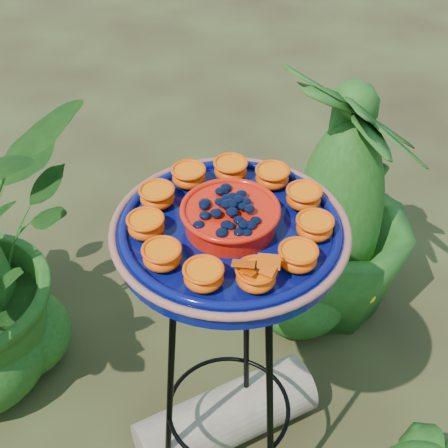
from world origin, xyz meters
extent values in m
torus|color=black|center=(0.13, 0.02, 0.88)|extent=(0.34, 0.34, 0.02)
torus|color=black|center=(0.13, 0.02, 0.31)|extent=(0.43, 0.43, 0.01)
cylinder|color=black|center=(0.19, 0.15, 0.44)|extent=(0.05, 0.09, 0.89)
cylinder|color=black|center=(-0.02, 0.01, 0.44)|extent=(0.09, 0.02, 0.89)
cylinder|color=black|center=(0.21, -0.10, 0.44)|extent=(0.06, 0.08, 0.89)
cylinder|color=#060C50|center=(0.13, 0.02, 0.92)|extent=(0.60, 0.60, 0.04)
torus|color=#9F5847|center=(0.13, 0.02, 0.93)|extent=(0.47, 0.47, 0.02)
torus|color=#060C50|center=(0.13, 0.02, 0.94)|extent=(0.44, 0.44, 0.02)
cylinder|color=red|center=(0.13, 0.02, 0.96)|extent=(0.24, 0.24, 0.04)
torus|color=red|center=(0.13, 0.02, 0.98)|extent=(0.20, 0.20, 0.01)
ellipsoid|color=black|center=(0.13, 0.02, 0.99)|extent=(0.16, 0.16, 0.03)
ellipsoid|color=#F56402|center=(0.28, -0.02, 0.95)|extent=(0.07, 0.07, 0.04)
cylinder|color=orange|center=(0.28, -0.02, 0.97)|extent=(0.06, 0.06, 0.01)
ellipsoid|color=#F56402|center=(0.28, 0.07, 0.95)|extent=(0.07, 0.07, 0.04)
cylinder|color=orange|center=(0.28, 0.07, 0.97)|extent=(0.06, 0.06, 0.01)
ellipsoid|color=#F56402|center=(0.23, 0.15, 0.95)|extent=(0.07, 0.07, 0.04)
cylinder|color=orange|center=(0.23, 0.15, 0.97)|extent=(0.06, 0.06, 0.01)
ellipsoid|color=#F56402|center=(0.15, 0.18, 0.95)|extent=(0.07, 0.07, 0.04)
cylinder|color=orange|center=(0.15, 0.18, 0.97)|extent=(0.06, 0.06, 0.01)
ellipsoid|color=#F56402|center=(0.06, 0.17, 0.95)|extent=(0.07, 0.07, 0.04)
cylinder|color=orange|center=(0.06, 0.17, 0.97)|extent=(0.06, 0.06, 0.01)
ellipsoid|color=#F56402|center=(-0.01, 0.11, 0.95)|extent=(0.07, 0.07, 0.04)
cylinder|color=orange|center=(-0.01, 0.11, 0.97)|extent=(0.06, 0.06, 0.01)
ellipsoid|color=#F56402|center=(-0.03, 0.02, 0.95)|extent=(0.07, 0.07, 0.04)
cylinder|color=orange|center=(-0.03, 0.02, 0.97)|extent=(0.06, 0.06, 0.01)
ellipsoid|color=#F56402|center=(-0.01, -0.07, 0.95)|extent=(0.07, 0.07, 0.04)
cylinder|color=orange|center=(-0.01, -0.07, 0.97)|extent=(0.06, 0.06, 0.01)
ellipsoid|color=#F56402|center=(0.06, -0.13, 0.95)|extent=(0.07, 0.07, 0.04)
cylinder|color=orange|center=(0.06, -0.13, 0.97)|extent=(0.06, 0.06, 0.01)
ellipsoid|color=#F56402|center=(0.15, -0.14, 0.95)|extent=(0.07, 0.07, 0.04)
cylinder|color=orange|center=(0.15, -0.14, 0.97)|extent=(0.06, 0.06, 0.01)
ellipsoid|color=#F56402|center=(0.24, -0.10, 0.95)|extent=(0.07, 0.07, 0.04)
cylinder|color=orange|center=(0.24, -0.10, 0.97)|extent=(0.06, 0.06, 0.01)
cylinder|color=black|center=(0.15, -0.14, 0.98)|extent=(0.01, 0.03, 0.00)
cube|color=#E95104|center=(0.13, -0.13, 0.99)|extent=(0.05, 0.04, 0.01)
cube|color=#E95104|center=(0.18, -0.13, 0.99)|extent=(0.05, 0.04, 0.01)
cylinder|color=tan|center=(0.13, 0.13, 0.09)|extent=(0.57, 0.36, 0.18)
imported|color=#1C4712|center=(0.56, 0.65, 0.47)|extent=(0.69, 0.69, 0.93)
camera|label=1|loc=(0.02, -0.89, 1.74)|focal=50.00mm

